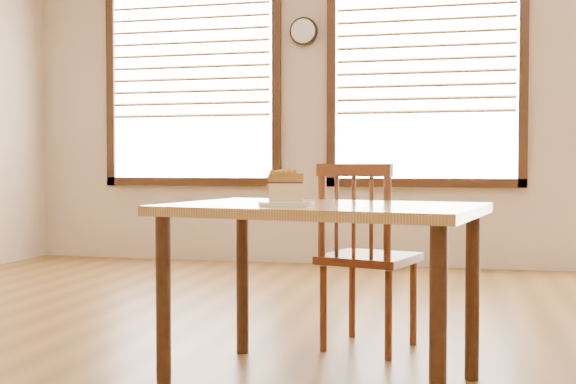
# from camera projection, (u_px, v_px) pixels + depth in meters

# --- Properties ---
(window_left) EXTENTS (1.76, 0.10, 1.96)m
(window_left) POSITION_uv_depth(u_px,v_px,m) (192.00, 72.00, 6.91)
(window_left) COLOR white
(window_left) RESTS_ON room_shell
(window_right) EXTENTS (1.76, 0.10, 1.96)m
(window_right) POSITION_uv_depth(u_px,v_px,m) (425.00, 65.00, 6.41)
(window_right) COLOR white
(window_right) RESTS_ON room_shell
(wall_clock) EXTENTS (0.26, 0.05, 0.26)m
(wall_clock) POSITION_uv_depth(u_px,v_px,m) (304.00, 31.00, 6.63)
(wall_clock) COLOR black
(wall_clock) RESTS_ON room_shell
(cafe_table_main) EXTENTS (1.36, 1.04, 0.75)m
(cafe_table_main) POSITION_uv_depth(u_px,v_px,m) (323.00, 228.00, 2.94)
(cafe_table_main) COLOR tan
(cafe_table_main) RESTS_ON ground
(cafe_chair_main) EXTENTS (0.52, 0.52, 0.93)m
(cafe_chair_main) POSITION_uv_depth(u_px,v_px,m) (366.00, 255.00, 3.54)
(cafe_chair_main) COLOR #572C18
(cafe_chair_main) RESTS_ON ground
(plate) EXTENTS (0.22, 0.22, 0.02)m
(plate) POSITION_uv_depth(u_px,v_px,m) (286.00, 204.00, 2.81)
(plate) COLOR white
(plate) RESTS_ON cafe_table_main
(cake_slice) EXTENTS (0.15, 0.12, 0.13)m
(cake_slice) POSITION_uv_depth(u_px,v_px,m) (286.00, 186.00, 2.80)
(cake_slice) COLOR #FAE98D
(cake_slice) RESTS_ON plate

